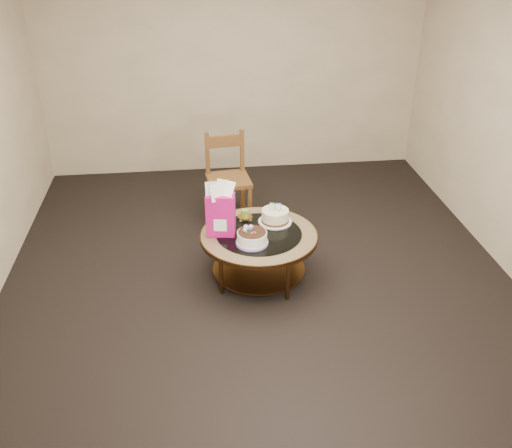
{
  "coord_description": "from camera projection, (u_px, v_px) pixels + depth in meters",
  "views": [
    {
      "loc": [
        -0.52,
        -4.21,
        2.91
      ],
      "look_at": [
        -0.02,
        0.02,
        0.54
      ],
      "focal_mm": 40.0,
      "sensor_mm": 36.0,
      "label": 1
    }
  ],
  "objects": [
    {
      "name": "dining_chair",
      "position": [
        228.0,
        178.0,
        5.89
      ],
      "size": [
        0.47,
        0.47,
        0.92
      ],
      "rotation": [
        0.0,
        0.0,
        0.11
      ],
      "color": "brown",
      "rests_on": "ground"
    },
    {
      "name": "ground",
      "position": [
        259.0,
        277.0,
        5.12
      ],
      "size": [
        5.0,
        5.0,
        0.0
      ],
      "primitive_type": "plane",
      "color": "black",
      "rests_on": "ground"
    },
    {
      "name": "room_walls",
      "position": [
        259.0,
        111.0,
        4.37
      ],
      "size": [
        4.52,
        5.02,
        2.61
      ],
      "color": "beige",
      "rests_on": "ground"
    },
    {
      "name": "cream_cake",
      "position": [
        275.0,
        216.0,
        5.04
      ],
      "size": [
        0.3,
        0.3,
        0.19
      ],
      "rotation": [
        0.0,
        0.0,
        -0.3
      ],
      "color": "white",
      "rests_on": "coffee_table"
    },
    {
      "name": "decorated_cake",
      "position": [
        252.0,
        238.0,
        4.72
      ],
      "size": [
        0.27,
        0.27,
        0.16
      ],
      "rotation": [
        0.0,
        0.0,
        -0.21
      ],
      "color": "#B094D2",
      "rests_on": "coffee_table"
    },
    {
      "name": "pillar_candle",
      "position": [
        245.0,
        215.0,
        5.12
      ],
      "size": [
        0.13,
        0.13,
        0.1
      ],
      "rotation": [
        0.0,
        0.0,
        0.01
      ],
      "color": "#CAB553",
      "rests_on": "coffee_table"
    },
    {
      "name": "coffee_table",
      "position": [
        259.0,
        241.0,
        4.94
      ],
      "size": [
        1.02,
        1.02,
        0.46
      ],
      "color": "#563518",
      "rests_on": "ground"
    },
    {
      "name": "gift_bag",
      "position": [
        221.0,
        209.0,
        4.78
      ],
      "size": [
        0.26,
        0.21,
        0.48
      ],
      "rotation": [
        0.0,
        0.0,
        -0.17
      ],
      "color": "#E0157F",
      "rests_on": "coffee_table"
    }
  ]
}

